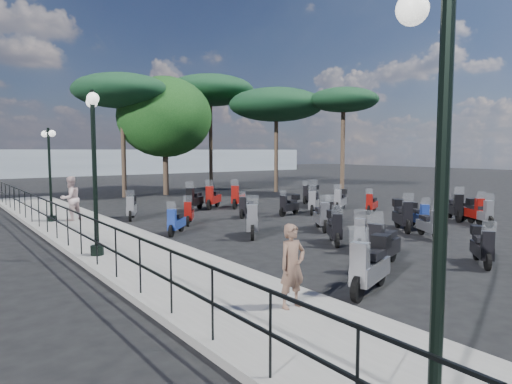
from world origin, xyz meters
TOP-DOWN VIEW (x-y plane):
  - ground at (0.00, 0.00)m, footprint 120.00×120.00m
  - sidewalk at (-6.50, 3.00)m, footprint 3.00×30.00m
  - railing at (-7.80, 2.80)m, footprint 0.04×26.04m
  - lamp_post_0 at (-7.53, -9.48)m, footprint 0.62×1.22m
  - lamp_post_1 at (-7.49, 0.40)m, footprint 0.55×1.24m
  - lamp_post_2 at (-7.14, 7.31)m, footprint 0.35×1.06m
  - woman at (-5.95, -5.71)m, footprint 0.54×0.36m
  - pedestrian_far at (-6.47, 7.06)m, footprint 1.04×0.94m
  - scooter_0 at (-3.84, -5.68)m, footprint 1.77×0.90m
  - scooter_1 at (-1.97, -4.53)m, footprint 1.81×0.88m
  - scooter_2 at (-2.24, 0.68)m, footprint 1.18×1.58m
  - scooter_3 at (-4.13, 2.58)m, footprint 1.13×1.15m
  - scooter_4 at (-2.75, 4.25)m, footprint 0.91×1.32m
  - scooter_5 at (-4.09, 6.84)m, footprint 0.90×1.51m
  - scooter_7 at (-0.84, -2.83)m, footprint 1.31×1.05m
  - scooter_8 at (-0.83, -1.76)m, footprint 1.13×1.38m
  - scooter_9 at (0.54, 0.20)m, footprint 1.03×1.50m
  - scooter_10 at (0.20, 4.49)m, footprint 1.30×0.91m
  - scooter_11 at (-0.60, 7.77)m, footprint 1.47×1.26m
  - scooter_12 at (0.29, -5.84)m, footprint 1.25×1.12m
  - scooter_13 at (2.40, -2.96)m, footprint 0.92×1.39m
  - scooter_14 at (2.86, -1.56)m, footprint 1.26×1.51m
  - scooter_15 at (2.09, 3.85)m, footprint 1.45×0.65m
  - scooter_16 at (3.34, 3.60)m, footprint 1.38×1.18m
  - scooter_17 at (1.74, 7.48)m, footprint 1.47×1.32m
  - scooter_20 at (3.78, -1.60)m, footprint 0.94×1.37m
  - scooter_21 at (1.72, 0.79)m, footprint 1.40×0.90m
  - scooter_22 at (5.62, 2.13)m, footprint 1.38×0.82m
  - scooter_23 at (5.02, 5.52)m, footprint 1.29×1.56m
  - scooter_25 at (6.61, -2.14)m, footprint 0.97×1.49m
  - scooter_26 at (6.36, -2.58)m, footprint 0.98×1.48m
  - scooter_27 at (6.72, -1.31)m, footprint 1.36×1.38m
  - scooter_28 at (5.18, 3.67)m, footprint 1.50×1.01m
  - scooter_29 at (6.08, 6.76)m, footprint 1.54×0.79m
  - scooter_30 at (0.56, 7.97)m, footprint 1.47×1.32m
  - broadleaf_tree at (1.70, 15.90)m, footprint 6.10×6.10m
  - pine_0 at (6.56, 18.34)m, footprint 6.56×6.56m
  - pine_1 at (8.89, 13.33)m, footprint 6.59×6.59m
  - pine_2 at (-1.07, 15.96)m, footprint 5.95×5.95m
  - pine_3 at (11.37, 9.40)m, footprint 4.57×4.57m
  - distant_hills at (0.00, 45.00)m, footprint 70.00×8.00m

SIDE VIEW (x-z plane):
  - ground at x=0.00m, z-range 0.00..0.00m
  - sidewalk at x=-6.50m, z-range 0.00..0.15m
  - scooter_10 at x=0.20m, z-range -0.18..1.00m
  - scooter_22 at x=5.62m, z-range -0.18..1.01m
  - scooter_4 at x=-2.75m, z-range -0.18..1.02m
  - scooter_3 at x=-4.13m, z-range -0.18..1.02m
  - scooter_21 at x=1.72m, z-range -0.19..1.05m
  - scooter_13 at x=2.40m, z-range -0.19..1.06m
  - scooter_7 at x=-0.84m, z-range -0.19..1.06m
  - scooter_15 at x=2.09m, z-range -0.15..1.03m
  - scooter_20 at x=3.78m, z-range -0.15..1.07m
  - scooter_12 at x=0.29m, z-range -0.15..1.07m
  - scooter_25 at x=6.61m, z-range -0.20..1.13m
  - scooter_9 at x=0.54m, z-range -0.21..1.15m
  - scooter_16 at x=3.34m, z-range -0.21..1.15m
  - scooter_29 at x=6.08m, z-range -0.16..1.12m
  - scooter_5 at x=-4.09m, z-range -0.16..1.14m
  - scooter_8 at x=-0.83m, z-range -0.16..1.14m
  - scooter_26 at x=6.36m, z-range -0.16..1.14m
  - scooter_28 at x=5.18m, z-range -0.16..1.16m
  - scooter_27 at x=6.72m, z-range -0.22..1.23m
  - scooter_11 at x=-0.60m, z-range -0.22..1.23m
  - scooter_2 at x=-2.24m, z-range -0.23..1.25m
  - scooter_17 at x=1.74m, z-range -0.23..1.26m
  - scooter_30 at x=0.56m, z-range -0.23..1.26m
  - scooter_1 at x=-1.97m, z-range -0.23..1.27m
  - scooter_14 at x=2.86m, z-range -0.18..1.25m
  - scooter_0 at x=-3.84m, z-range -0.18..1.29m
  - scooter_23 at x=5.02m, z-range -0.18..1.29m
  - woman at x=-5.95m, z-range 0.15..1.64m
  - railing at x=-7.80m, z-range 0.35..1.45m
  - pedestrian_far at x=-6.47m, z-range 0.15..1.90m
  - distant_hills at x=0.00m, z-range 0.00..3.00m
  - lamp_post_2 at x=-7.14m, z-range 0.41..4.03m
  - lamp_post_1 at x=-7.49m, z-range 0.45..4.76m
  - lamp_post_0 at x=-7.53m, z-range 0.45..4.78m
  - broadleaf_tree at x=1.70m, z-range 1.22..8.87m
  - pine_1 at x=8.89m, z-range 2.44..9.65m
  - pine_3 at x=11.37m, z-range 2.66..9.66m
  - pine_2 at x=-1.07m, z-range 2.72..10.27m
  - pine_0 at x=6.56m, z-range 3.09..11.62m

